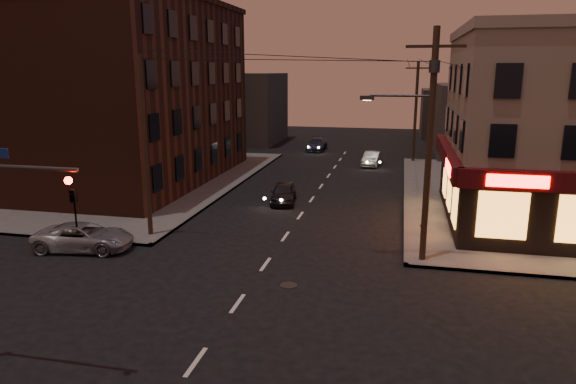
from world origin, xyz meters
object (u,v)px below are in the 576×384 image
(suv_cross, at_px, (84,237))
(fire_hydrant, at_px, (423,226))
(sedan_far, at_px, (317,144))
(sedan_near, at_px, (283,193))
(sedan_mid, at_px, (372,159))

(suv_cross, distance_m, fire_hydrant, 16.83)
(sedan_far, distance_m, fire_hydrant, 29.55)
(suv_cross, relative_size, fire_hydrant, 5.67)
(suv_cross, xyz_separation_m, fire_hydrant, (15.92, 5.45, -0.05))
(sedan_near, relative_size, sedan_far, 0.85)
(sedan_far, bearing_deg, fire_hydrant, -70.10)
(suv_cross, xyz_separation_m, sedan_mid, (12.13, 25.36, -0.01))
(sedan_near, relative_size, fire_hydrant, 4.64)
(sedan_near, distance_m, sedan_far, 22.46)
(sedan_near, height_order, sedan_mid, sedan_near)
(suv_cross, height_order, sedan_near, sedan_near)
(suv_cross, bearing_deg, fire_hydrant, -78.97)
(sedan_far, bearing_deg, sedan_mid, -51.37)
(fire_hydrant, bearing_deg, sedan_mid, 100.80)
(sedan_near, xyz_separation_m, fire_hydrant, (8.64, -5.36, -0.05))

